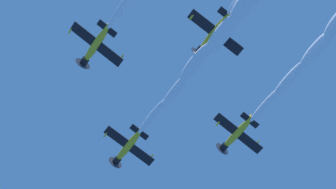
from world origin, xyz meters
name	(u,v)px	position (x,y,z in m)	size (l,w,h in m)	color
airplane_lead	(127,147)	(2.47, -3.20, 62.16)	(7.21, 7.13, 2.75)	gold
airplane_left_wingman	(95,46)	(-13.31, -2.62, 64.34)	(7.13, 7.20, 3.07)	gold
airplane_right_wingman	(236,135)	(4.95, -19.41, 63.82)	(7.12, 7.21, 3.16)	gold
airplane_slot_tail	(213,35)	(-11.93, -18.93, 62.58)	(7.19, 7.18, 2.80)	gold
smoke_trail_lead	(236,17)	(-14.09, -22.14, 61.21)	(23.13, 26.40, 3.38)	white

